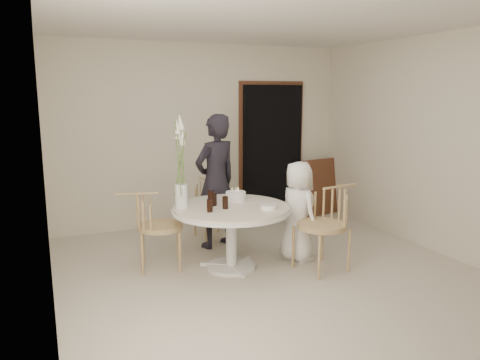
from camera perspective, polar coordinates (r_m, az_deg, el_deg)
name	(u,v)px	position (r m, az deg, el deg)	size (l,w,h in m)	color
ground	(268,271)	(5.38, 3.49, -11.01)	(4.50, 4.50, 0.00)	beige
room_shell	(270,127)	(5.01, 3.70, 6.47)	(4.50, 4.50, 4.50)	silver
doorway	(272,152)	(7.53, 3.93, 3.48)	(1.00, 0.10, 2.10)	black
door_trim	(271,148)	(7.56, 3.80, 3.96)	(1.12, 0.03, 2.22)	brown
table	(231,216)	(5.26, -1.08, -4.41)	(1.33, 1.33, 0.73)	silver
picture_frame	(321,187)	(7.82, 9.90, -0.82)	(0.69, 0.05, 0.91)	brown
chair_far	(209,199)	(6.54, -3.84, -2.38)	(0.47, 0.51, 0.79)	tan
chair_right	(331,215)	(5.39, 11.00, -4.22)	(0.62, 0.59, 0.96)	tan
chair_left	(149,219)	(5.39, -11.07, -4.68)	(0.60, 0.57, 0.89)	tan
girl	(216,181)	(6.00, -2.96, -0.16)	(0.63, 0.41, 1.72)	black
boy	(298,211)	(5.58, 7.11, -3.82)	(0.58, 0.38, 1.19)	white
birthday_cake	(236,196)	(5.47, -0.52, -2.00)	(0.23, 0.23, 0.16)	white
cola_tumbler_a	(210,206)	(4.98, -3.71, -3.14)	(0.06, 0.06, 0.14)	black
cola_tumbler_b	(225,203)	(5.11, -1.81, -2.78)	(0.06, 0.06, 0.14)	black
cola_tumbler_c	(211,198)	(5.23, -3.53, -2.26)	(0.08, 0.08, 0.17)	black
cola_tumbler_d	(214,199)	(5.26, -3.20, -2.38)	(0.07, 0.07, 0.14)	black
plate_stack	(269,207)	(5.12, 3.52, -3.28)	(0.18, 0.18, 0.05)	white
flower_vase	(181,172)	(5.13, -7.23, 0.98)	(0.14, 0.14, 1.03)	silver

